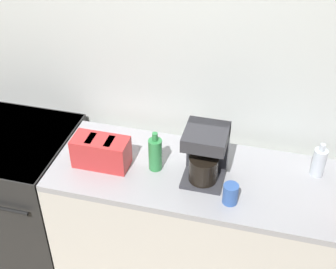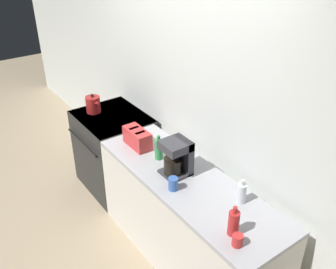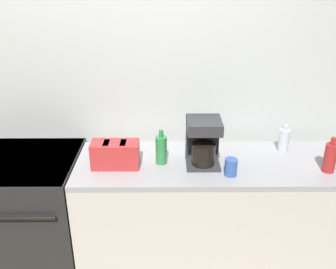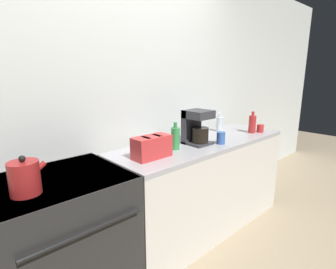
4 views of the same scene
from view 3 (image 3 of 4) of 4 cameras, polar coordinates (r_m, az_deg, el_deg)
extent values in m
cube|color=silver|center=(2.68, -7.03, 8.08)|extent=(8.00, 0.05, 2.60)
cube|color=black|center=(2.86, -20.80, -11.45)|extent=(0.79, 0.67, 0.89)
cube|color=black|center=(2.65, -22.18, -3.78)|extent=(0.77, 0.66, 0.02)
cylinder|color=black|center=(2.47, -19.47, -5.32)|extent=(0.22, 0.22, 0.01)
cylinder|color=black|center=(2.70, -17.68, -2.37)|extent=(0.22, 0.22, 0.01)
cube|color=silver|center=(2.70, 7.50, -12.77)|extent=(1.87, 0.60, 0.85)
cube|color=#A3A3A8|center=(2.46, 8.06, -4.50)|extent=(1.87, 0.60, 0.04)
cube|color=red|center=(2.36, -8.02, -3.02)|extent=(0.30, 0.14, 0.17)
cube|color=black|center=(2.33, -9.40, -1.30)|extent=(0.04, 0.10, 0.01)
cube|color=black|center=(2.31, -6.86, -1.30)|extent=(0.04, 0.10, 0.01)
cube|color=#333338|center=(2.40, 5.28, -4.27)|extent=(0.21, 0.22, 0.02)
cube|color=#333338|center=(2.41, 5.24, -0.41)|extent=(0.21, 0.06, 0.30)
cube|color=#333338|center=(2.29, 5.53, 1.41)|extent=(0.21, 0.22, 0.07)
cylinder|color=black|center=(2.34, 5.41, -2.94)|extent=(0.15, 0.15, 0.13)
cylinder|color=#338C47|center=(2.37, -1.04, -2.38)|extent=(0.07, 0.07, 0.18)
cylinder|color=#338C47|center=(2.32, -1.07, 0.14)|extent=(0.03, 0.03, 0.05)
cylinder|color=silver|center=(2.64, 17.23, -0.89)|extent=(0.07, 0.07, 0.16)
cylinder|color=silver|center=(2.61, 17.49, 1.05)|extent=(0.03, 0.03, 0.04)
cylinder|color=#B72828|center=(2.48, 23.45, -3.30)|extent=(0.07, 0.07, 0.18)
cylinder|color=#B72828|center=(2.43, 23.89, -0.92)|extent=(0.03, 0.03, 0.05)
cylinder|color=#3860B2|center=(2.28, 9.56, -4.92)|extent=(0.08, 0.08, 0.11)
camera|label=1|loc=(0.75, 80.88, 46.49)|focal=50.00mm
camera|label=2|loc=(2.40, 82.84, 20.81)|focal=40.00mm
camera|label=4|loc=(1.71, -62.81, -8.03)|focal=28.00mm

